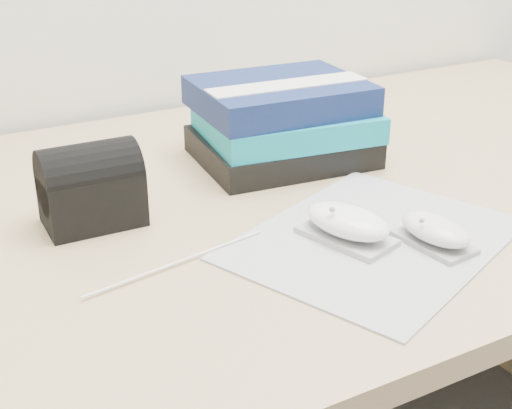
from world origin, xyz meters
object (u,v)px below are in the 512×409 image
mouse_rear (347,224)px  book_stack (282,122)px  mouse_front (435,232)px  pouch (91,186)px  desk (266,307)px

mouse_rear → book_stack: bearing=75.2°
mouse_rear → mouse_front: bearing=-36.7°
book_stack → pouch: size_ratio=2.26×
mouse_front → pouch: (-0.32, 0.25, 0.03)m
book_stack → pouch: 0.32m
mouse_front → pouch: size_ratio=0.83×
mouse_rear → mouse_front: mouse_rear is taller
mouse_front → book_stack: 0.32m
book_stack → pouch: (-0.31, -0.07, -0.01)m
desk → pouch: (-0.27, -0.05, 0.28)m
mouse_front → pouch: bearing=142.3°
mouse_rear → pouch: 0.31m
mouse_front → pouch: pouch is taller
desk → pouch: pouch is taller
mouse_rear → pouch: pouch is taller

